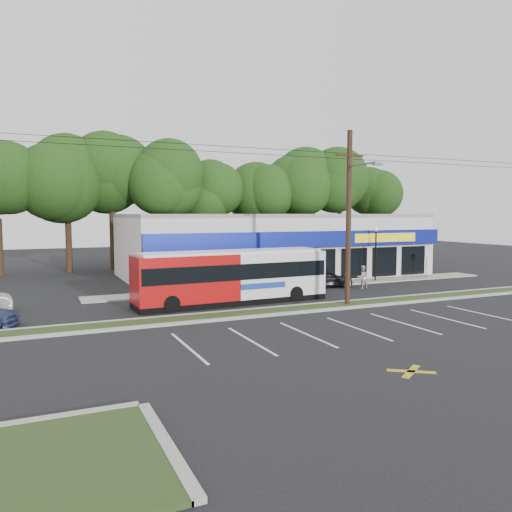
{
  "coord_description": "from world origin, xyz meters",
  "views": [
    {
      "loc": [
        -13.52,
        -22.82,
        5.31
      ],
      "look_at": [
        -1.0,
        5.0,
        2.72
      ],
      "focal_mm": 35.0,
      "sensor_mm": 36.0,
      "label": 1
    }
  ],
  "objects": [
    {
      "name": "ground",
      "position": [
        0.0,
        0.0,
        0.0
      ],
      "size": [
        120.0,
        120.0,
        0.0
      ],
      "primitive_type": "plane",
      "color": "black",
      "rests_on": "ground"
    },
    {
      "name": "grass_strip",
      "position": [
        0.0,
        1.0,
        0.06
      ],
      "size": [
        40.0,
        1.6,
        0.12
      ],
      "primitive_type": "cube",
      "color": "#273917",
      "rests_on": "ground"
    },
    {
      "name": "curb_south",
      "position": [
        0.0,
        0.15,
        0.07
      ],
      "size": [
        40.0,
        0.25,
        0.14
      ],
      "primitive_type": "cube",
      "color": "#9E9E93",
      "rests_on": "ground"
    },
    {
      "name": "curb_north",
      "position": [
        0.0,
        1.85,
        0.07
      ],
      "size": [
        40.0,
        0.25,
        0.14
      ],
      "primitive_type": "cube",
      "color": "#9E9E93",
      "rests_on": "ground"
    },
    {
      "name": "sidewalk",
      "position": [
        5.0,
        9.0,
        0.05
      ],
      "size": [
        32.0,
        2.2,
        0.1
      ],
      "primitive_type": "cube",
      "color": "#9E9E93",
      "rests_on": "ground"
    },
    {
      "name": "strip_mall",
      "position": [
        5.5,
        15.91,
        2.65
      ],
      "size": [
        25.0,
        12.55,
        5.3
      ],
      "color": "silver",
      "rests_on": "ground"
    },
    {
      "name": "utility_pole",
      "position": [
        2.83,
        0.93,
        5.41
      ],
      "size": [
        50.0,
        2.77,
        10.0
      ],
      "color": "black",
      "rests_on": "ground"
    },
    {
      "name": "lamp_post",
      "position": [
        11.0,
        8.8,
        2.67
      ],
      "size": [
        0.3,
        0.3,
        4.25
      ],
      "color": "black",
      "rests_on": "ground"
    },
    {
      "name": "sign_post",
      "position": [
        16.0,
        8.57,
        1.56
      ],
      "size": [
        0.45,
        0.1,
        2.23
      ],
      "color": "#59595E",
      "rests_on": "ground"
    },
    {
      "name": "tree_line",
      "position": [
        4.0,
        26.0,
        8.42
      ],
      "size": [
        46.76,
        6.76,
        11.83
      ],
      "color": "black",
      "rests_on": "ground"
    },
    {
      "name": "metrobus",
      "position": [
        -2.76,
        4.5,
        1.66
      ],
      "size": [
        11.78,
        2.95,
        3.14
      ],
      "rotation": [
        0.0,
        0.0,
        0.04
      ],
      "color": "#AC0D0D",
      "rests_on": "ground"
    },
    {
      "name": "car_dark",
      "position": [
        5.79,
        7.81,
        0.67
      ],
      "size": [
        4.13,
        2.2,
        1.34
      ],
      "primitive_type": "imported",
      "rotation": [
        0.0,
        0.0,
        1.41
      ],
      "color": "black",
      "rests_on": "ground"
    },
    {
      "name": "pedestrian_a",
      "position": [
        6.48,
        6.0,
        0.82
      ],
      "size": [
        0.67,
        0.52,
        1.64
      ],
      "primitive_type": "imported",
      "rotation": [
        0.0,
        0.0,
        3.37
      ],
      "color": "silver",
      "rests_on": "ground"
    },
    {
      "name": "pedestrian_b",
      "position": [
        7.79,
        6.11,
        0.82
      ],
      "size": [
        0.85,
        0.69,
        1.65
      ],
      "primitive_type": "imported",
      "rotation": [
        0.0,
        0.0,
        3.05
      ],
      "color": "beige",
      "rests_on": "ground"
    }
  ]
}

